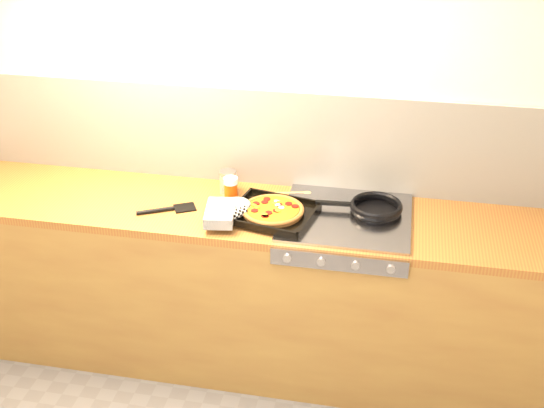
% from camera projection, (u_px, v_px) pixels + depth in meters
% --- Properties ---
extents(room_shell, '(3.20, 3.20, 3.20)m').
position_uv_depth(room_shell, '(264.00, 138.00, 3.39)').
color(room_shell, white).
rests_on(room_shell, ground).
extents(counter_run, '(3.20, 0.62, 0.90)m').
position_uv_depth(counter_run, '(254.00, 286.00, 3.48)').
color(counter_run, olive).
rests_on(counter_run, ground).
extents(stovetop, '(0.60, 0.56, 0.02)m').
position_uv_depth(stovetop, '(346.00, 217.00, 3.19)').
color(stovetop, '#98989D').
rests_on(stovetop, counter_run).
extents(pizza_on_tray, '(0.53, 0.41, 0.06)m').
position_uv_depth(pizza_on_tray, '(259.00, 211.00, 3.16)').
color(pizza_on_tray, black).
rests_on(pizza_on_tray, stovetop).
extents(frying_pan, '(0.42, 0.26, 0.04)m').
position_uv_depth(frying_pan, '(375.00, 208.00, 3.20)').
color(frying_pan, black).
rests_on(frying_pan, stovetop).
extents(tomato_can, '(0.11, 0.11, 0.12)m').
position_uv_depth(tomato_can, '(228.00, 182.00, 3.39)').
color(tomato_can, '#A21B0D').
rests_on(tomato_can, counter_run).
extents(juice_glass, '(0.09, 0.09, 0.12)m').
position_uv_depth(juice_glass, '(231.00, 188.00, 3.33)').
color(juice_glass, '#E0470D').
rests_on(juice_glass, counter_run).
extents(wooden_spoon, '(0.30, 0.09, 0.02)m').
position_uv_depth(wooden_spoon, '(288.00, 193.00, 3.39)').
color(wooden_spoon, '#B0864A').
rests_on(wooden_spoon, counter_run).
extents(black_spatula, '(0.27, 0.18, 0.02)m').
position_uv_depth(black_spatula, '(168.00, 209.00, 3.25)').
color(black_spatula, black).
rests_on(black_spatula, counter_run).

